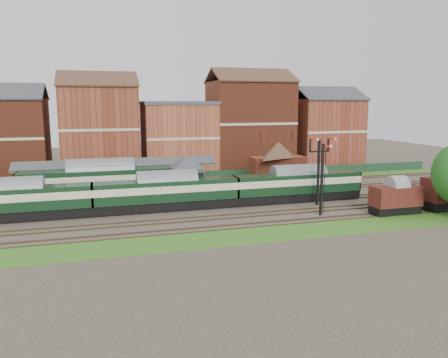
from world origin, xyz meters
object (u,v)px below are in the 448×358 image
object	(u,v)px
signal_box	(187,178)
goods_van_a	(396,197)
semaphore_bracket	(319,168)
dmu_train	(167,191)
platform_railcar	(101,182)

from	to	relation	value
signal_box	goods_van_a	xyz separation A→B (m)	(21.21, -12.25, -1.27)
semaphore_bracket	goods_van_a	world-z (taller)	semaphore_bracket
signal_box	semaphore_bracket	world-z (taller)	semaphore_bracket
goods_van_a	signal_box	bearing A→B (deg)	149.99
semaphore_bracket	dmu_train	xyz separation A→B (m)	(-18.10, 2.50, -2.38)
signal_box	dmu_train	xyz separation A→B (m)	(-3.06, -3.25, -0.94)
signal_box	platform_railcar	distance (m)	10.82
goods_van_a	semaphore_bracket	bearing A→B (deg)	133.53
dmu_train	platform_railcar	size ratio (longest dim) A/B	2.54
signal_box	semaphore_bracket	bearing A→B (deg)	-20.92
semaphore_bracket	platform_railcar	xyz separation A→B (m)	(-25.34, 9.00, -2.00)
signal_box	dmu_train	world-z (taller)	signal_box
signal_box	platform_railcar	bearing A→B (deg)	162.50
semaphore_bracket	platform_railcar	bearing A→B (deg)	160.45
goods_van_a	dmu_train	bearing A→B (deg)	159.66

